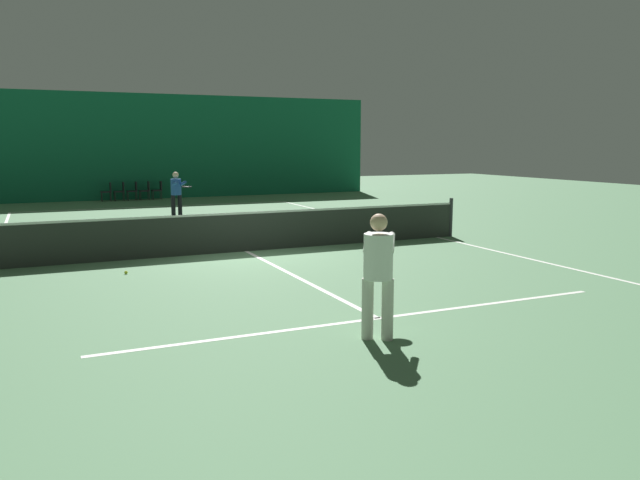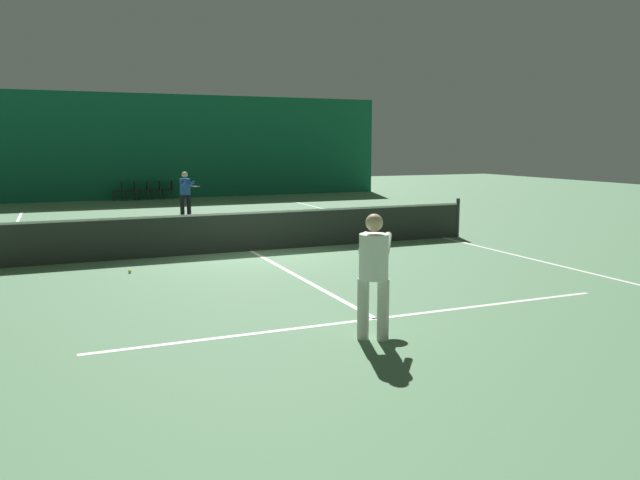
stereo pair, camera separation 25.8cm
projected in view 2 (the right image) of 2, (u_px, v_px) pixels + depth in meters
ground_plane at (251, 251)px, 15.03m from camera, size 60.00×60.00×0.00m
backdrop_curtain at (152, 147)px, 29.09m from camera, size 23.00×0.12×4.86m
court_line_baseline_far at (168, 206)px, 25.86m from camera, size 11.00×0.10×0.00m
court_line_service_far at (196, 221)px, 20.85m from camera, size 8.25×0.10×0.00m
court_line_service_near at (376, 319)px, 9.20m from camera, size 8.25×0.10×0.00m
court_line_sideline_right at (443, 238)px, 17.14m from camera, size 0.10×23.80×0.00m
court_line_centre at (251, 251)px, 15.03m from camera, size 0.10×12.80×0.00m
tennis_net at (251, 230)px, 14.95m from camera, size 12.00×0.10×1.07m
player_near at (374, 267)px, 8.12m from camera, size 1.03×1.33×1.67m
player_far at (186, 191)px, 21.99m from camera, size 0.58×1.35×1.59m
courtside_chair_0 at (119, 190)px, 28.27m from camera, size 0.44×0.44×0.84m
courtside_chair_1 at (132, 190)px, 28.48m from camera, size 0.44×0.44×0.84m
courtside_chair_2 at (145, 189)px, 28.70m from camera, size 0.44×0.44×0.84m
courtside_chair_3 at (157, 189)px, 28.91m from camera, size 0.44×0.44×0.84m
courtside_chair_4 at (169, 189)px, 29.13m from camera, size 0.44×0.44×0.84m
tennis_ball at (130, 271)px, 12.45m from camera, size 0.07×0.07×0.07m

